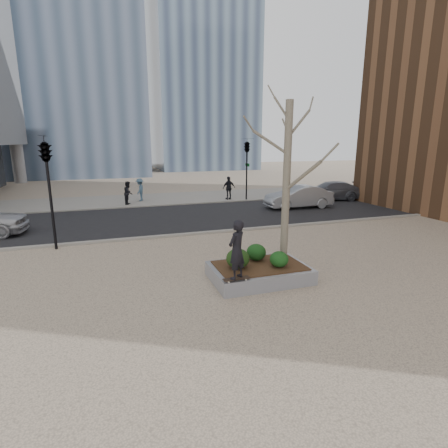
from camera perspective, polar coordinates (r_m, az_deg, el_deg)
name	(u,v)px	position (r m, az deg, el deg)	size (l,w,h in m)	color
ground	(229,283)	(10.91, 0.87, -9.68)	(120.00, 120.00, 0.00)	#BFA98C
street	(171,218)	(20.21, -8.60, 1.01)	(60.00, 8.00, 0.02)	black
far_sidewalk	(155,199)	(27.02, -11.23, 4.00)	(60.00, 6.00, 0.02)	gray
planter	(259,273)	(11.18, 5.76, -7.94)	(3.00, 2.00, 0.45)	gray
planter_mulch	(259,265)	(11.09, 5.79, -6.75)	(2.70, 1.70, 0.04)	#382314
sycamore_tree	(287,157)	(11.15, 10.32, 10.67)	(2.80, 2.80, 6.60)	gray
shrub_left	(238,258)	(10.68, 2.27, -5.65)	(0.71, 0.71, 0.61)	black
shrub_middle	(256,252)	(11.43, 5.29, -4.60)	(0.63, 0.63, 0.54)	#133D13
shrub_right	(279,259)	(10.92, 8.98, -5.70)	(0.58, 0.58, 0.49)	#133E14
skateboard	(236,279)	(9.93, 2.04, -9.04)	(0.78, 0.20, 0.07)	black
skateboarder	(237,250)	(9.63, 2.08, -4.24)	(0.61, 0.40, 1.67)	black
car_silver	(299,197)	(23.40, 12.08, 4.37)	(1.54, 4.41, 1.45)	#97999E
car_third	(330,191)	(27.28, 16.85, 5.22)	(1.90, 4.68, 1.36)	#565963
pedestrian_a	(128,193)	(25.03, -15.35, 4.93)	(0.77, 0.60, 1.59)	black
pedestrian_b	(140,190)	(26.29, -13.55, 5.47)	(1.07, 0.61, 1.65)	#44627B
pedestrian_c	(229,188)	(26.25, 0.80, 5.91)	(1.01, 0.42, 1.72)	black
traffic_light_near	(50,194)	(15.35, -26.51, 4.38)	(0.60, 2.48, 4.50)	black
traffic_light_far	(247,170)	(26.09, 3.73, 8.85)	(0.60, 2.48, 4.50)	black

